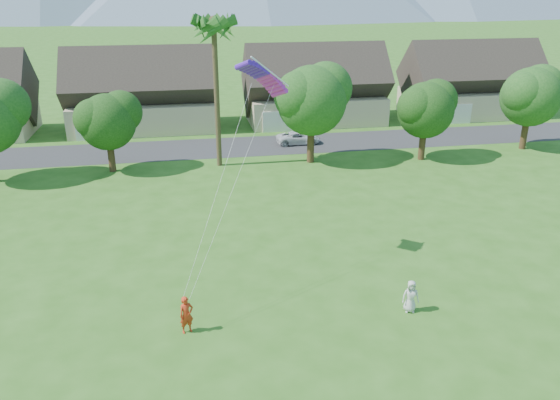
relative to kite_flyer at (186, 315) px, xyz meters
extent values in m
plane|color=#2D6019|center=(5.32, -4.19, -0.90)|extent=(500.00, 500.00, 0.00)
cube|color=#2D2D30|center=(5.32, 29.81, -0.89)|extent=(90.00, 7.00, 0.01)
imported|color=red|center=(0.00, 0.00, 0.00)|extent=(0.77, 0.64, 1.80)
imported|color=silver|center=(10.58, -0.21, -0.08)|extent=(0.88, 0.66, 1.64)
imported|color=silver|center=(11.50, 29.81, -0.30)|extent=(4.34, 2.07, 1.20)
cube|color=beige|center=(-3.68, 38.81, 0.60)|extent=(15.00, 8.00, 3.00)
cube|color=#382D28|center=(-3.68, 38.81, 3.89)|extent=(15.75, 8.15, 8.15)
cube|color=silver|center=(-7.88, 34.75, 0.20)|extent=(4.80, 0.12, 2.20)
cube|color=beige|center=(15.32, 38.81, 0.60)|extent=(15.00, 8.00, 3.00)
cube|color=#382D28|center=(15.32, 38.81, 3.89)|extent=(15.75, 8.15, 8.15)
cube|color=silver|center=(11.12, 34.75, 0.20)|extent=(4.80, 0.12, 2.20)
cube|color=beige|center=(34.32, 38.81, 0.60)|extent=(15.00, 8.00, 3.00)
cube|color=#382D28|center=(34.32, 38.81, 3.89)|extent=(15.75, 8.15, 8.15)
cube|color=silver|center=(30.12, 34.75, 0.20)|extent=(4.80, 0.12, 2.20)
cylinder|color=#47301C|center=(-5.68, 24.31, 0.19)|extent=(0.56, 0.56, 2.18)
sphere|color=#214916|center=(-5.68, 24.31, 3.32)|extent=(4.62, 4.62, 4.62)
cylinder|color=#47301C|center=(11.32, 23.81, 0.51)|extent=(0.62, 0.62, 2.82)
sphere|color=#214916|center=(11.32, 23.81, 4.56)|extent=(5.98, 5.98, 5.98)
cylinder|color=#47301C|center=(21.32, 22.81, 0.25)|extent=(0.58, 0.58, 2.30)
sphere|color=#214916|center=(21.32, 22.81, 3.57)|extent=(4.90, 4.90, 4.90)
cylinder|color=#47301C|center=(32.32, 24.31, 0.38)|extent=(0.60, 0.60, 2.56)
sphere|color=#214916|center=(32.32, 24.31, 4.06)|extent=(5.44, 5.44, 5.44)
cylinder|color=#4C3D26|center=(3.32, 24.31, 5.10)|extent=(0.44, 0.44, 12.00)
sphere|color=#286021|center=(3.32, 24.31, 11.40)|extent=(3.00, 3.00, 3.00)
cube|color=#5018B9|center=(3.88, 6.67, 9.48)|extent=(1.73, 1.49, 0.50)
cube|color=#CB26AF|center=(5.33, 6.67, 9.48)|extent=(1.73, 1.49, 0.50)
camera|label=1|loc=(0.42, -21.25, 13.81)|focal=35.00mm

